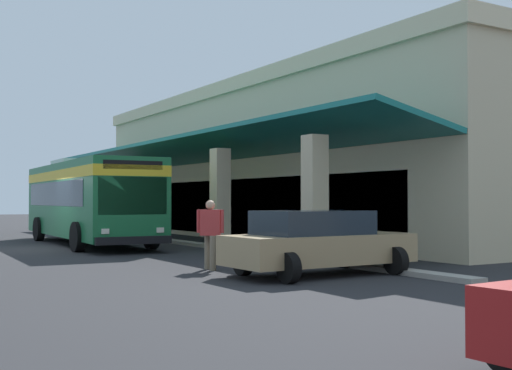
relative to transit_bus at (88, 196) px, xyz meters
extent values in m
plane|color=#262628|center=(1.61, 5.91, -1.85)|extent=(120.00, 120.00, 0.00)
cube|color=#9E998E|center=(-0.55, 3.20, -1.79)|extent=(33.46, 0.50, 0.12)
cube|color=#C6B793|center=(-0.55, 12.90, 1.33)|extent=(27.89, 13.65, 6.37)
cube|color=beige|center=(-0.55, 12.90, 4.82)|extent=(28.19, 13.95, 0.60)
cube|color=#C6B793|center=(-11.70, 3.15, -0.10)|extent=(0.55, 0.55, 3.50)
cube|color=#C6B793|center=(-6.13, 3.15, -0.10)|extent=(0.55, 0.55, 3.50)
cube|color=#C6B793|center=(-0.55, 3.15, -0.10)|extent=(0.55, 0.55, 3.50)
cube|color=#C6B793|center=(5.03, 3.15, -0.10)|extent=(0.55, 0.55, 3.50)
cube|color=#C6B793|center=(10.61, 3.15, -0.10)|extent=(0.55, 0.55, 3.50)
cube|color=#146B66|center=(-0.55, 4.48, 2.00)|extent=(27.89, 3.16, 0.82)
cube|color=#19232D|center=(-0.55, 6.12, -0.45)|extent=(23.42, 0.08, 2.40)
cube|color=#196638|center=(0.05, 0.00, -0.13)|extent=(11.09, 2.97, 2.75)
cube|color=yellow|center=(0.05, 0.00, 0.80)|extent=(11.11, 2.99, 0.36)
cube|color=#19232D|center=(-0.25, 0.01, 0.10)|extent=(9.33, 2.93, 0.90)
cube|color=#19232D|center=(5.52, -0.21, 0.00)|extent=(0.15, 2.24, 1.20)
cube|color=black|center=(5.53, -0.21, 0.97)|extent=(0.13, 1.94, 0.28)
cube|color=black|center=(5.65, -0.22, -1.40)|extent=(0.29, 2.45, 0.24)
cube|color=silver|center=(5.60, 0.68, -1.10)|extent=(0.07, 0.24, 0.16)
cube|color=silver|center=(5.53, -1.11, -1.10)|extent=(0.07, 0.24, 0.16)
cube|color=silver|center=(-1.45, 0.06, 1.37)|extent=(2.47, 1.88, 0.24)
cylinder|color=black|center=(3.73, 1.13, -1.35)|extent=(1.00, 0.30, 1.00)
cylinder|color=black|center=(3.63, -1.42, -1.35)|extent=(1.00, 0.30, 1.00)
cylinder|color=black|center=(-2.98, 1.39, -1.35)|extent=(1.00, 0.30, 1.00)
cylinder|color=black|center=(-3.07, -1.16, -1.35)|extent=(1.00, 0.30, 1.00)
cylinder|color=black|center=(21.08, -2.11, -1.53)|extent=(0.64, 0.22, 0.64)
cube|color=#9E845B|center=(13.16, 1.42, -1.25)|extent=(1.91, 4.45, 0.66)
cube|color=#19232D|center=(13.17, 1.23, -0.65)|extent=(1.65, 2.50, 0.54)
cylinder|color=black|center=(12.22, 2.90, -1.53)|extent=(0.64, 0.22, 0.64)
cylinder|color=black|center=(14.02, 2.94, -1.53)|extent=(0.64, 0.22, 0.64)
cylinder|color=black|center=(12.30, -0.09, -1.53)|extent=(0.64, 0.22, 0.64)
cylinder|color=black|center=(14.10, -0.05, -1.53)|extent=(0.64, 0.22, 0.64)
cylinder|color=#726651|center=(11.09, -0.24, -1.43)|extent=(0.16, 0.16, 0.84)
cylinder|color=#726651|center=(10.70, -0.18, -1.43)|extent=(0.16, 0.16, 0.84)
cube|color=#B23333|center=(10.89, -0.21, -0.69)|extent=(0.46, 0.53, 0.63)
sphere|color=tan|center=(10.89, -0.21, -0.26)|extent=(0.23, 0.23, 0.23)
cylinder|color=#B23333|center=(11.10, 0.01, -0.66)|extent=(0.09, 0.09, 0.57)
cylinder|color=#B23333|center=(10.69, -0.43, -0.66)|extent=(0.09, 0.09, 0.57)
cube|color=gray|center=(-5.53, 4.27, -1.59)|extent=(0.90, 0.90, 0.52)
cylinder|color=#332319|center=(-5.53, 4.27, -1.32)|extent=(0.77, 0.77, 0.02)
cylinder|color=brown|center=(-5.53, 4.27, -0.17)|extent=(0.16, 0.16, 2.32)
ellipsoid|color=#1E6028|center=(-5.17, 4.26, 1.08)|extent=(0.72, 0.22, 0.16)
ellipsoid|color=#1E6028|center=(-5.47, 4.65, 1.22)|extent=(0.33, 0.80, 0.15)
ellipsoid|color=#1E6028|center=(-5.77, 4.53, 1.08)|extent=(0.64, 0.67, 0.16)
ellipsoid|color=#1E6028|center=(-5.96, 3.98, 1.11)|extent=(0.99, 0.75, 0.14)
ellipsoid|color=#1E6028|center=(-5.38, 3.94, 1.08)|extent=(0.49, 0.74, 0.18)
camera|label=1|loc=(25.31, -7.54, -0.15)|focal=46.26mm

